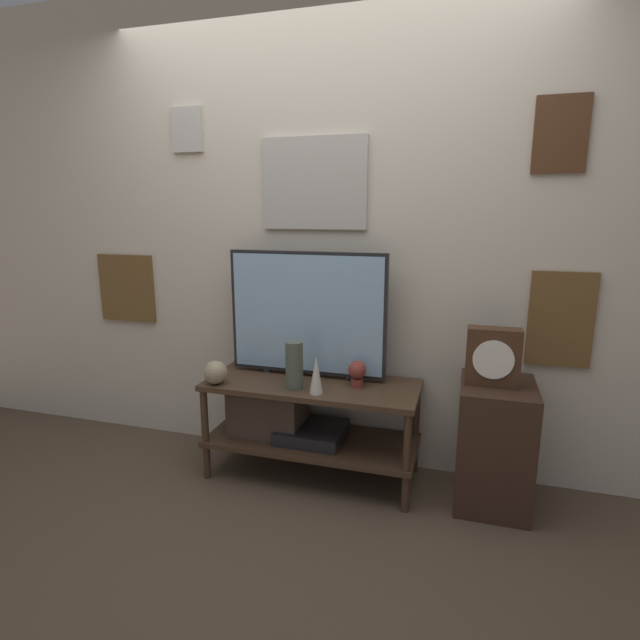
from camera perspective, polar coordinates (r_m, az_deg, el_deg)
The scene contains 10 objects.
ground_plane at distance 2.76m, azimuth -2.75°, elevation -19.88°, with size 12.00×12.00×0.00m, color #4C3D2D.
wall_back at distance 2.86m, azimuth 0.74°, elevation 9.98°, with size 6.40×0.08×2.70m.
media_console at distance 2.85m, azimuth -2.83°, elevation -10.84°, with size 1.17×0.47×0.55m.
television at distance 2.76m, azimuth -1.51°, elevation 0.73°, with size 0.90×0.05×0.71m.
vase_tall_ceramic at distance 2.63m, azimuth -2.96°, elevation -5.16°, with size 0.09×0.09×0.25m.
vase_round_glass at distance 2.77m, azimuth -11.84°, elevation -5.87°, with size 0.13×0.13×0.13m.
vase_slim_bronze at distance 2.56m, azimuth -0.44°, elevation -6.25°, with size 0.07×0.07×0.20m.
decorative_bust at distance 2.68m, azimuth 4.27°, elevation -5.93°, with size 0.10×0.10×0.14m.
side_table at distance 2.75m, azimuth 19.26°, elevation -13.19°, with size 0.36×0.44×0.64m.
mantel_clock at distance 2.56m, azimuth 19.16°, elevation -4.00°, with size 0.25×0.11×0.29m.
Camera 1 is at (0.79, -2.19, 1.48)m, focal length 28.00 mm.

